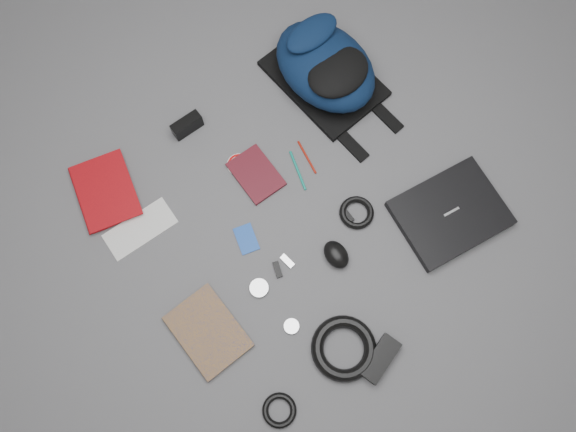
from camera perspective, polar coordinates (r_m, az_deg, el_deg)
ground at (r=1.75m, az=0.00°, el=-0.19°), size 4.00×4.00×0.00m
backpack at (r=1.88m, az=3.81°, el=14.96°), size 0.31×0.43×0.17m
laptop at (r=1.81m, az=16.14°, el=0.27°), size 0.36×0.30×0.03m
textbook_red at (r=1.88m, az=-20.51°, el=1.37°), size 0.23×0.27×0.03m
comic_book at (r=1.70m, az=-10.47°, el=-13.23°), size 0.17×0.24×0.02m
envelope at (r=1.80m, az=-14.79°, el=-1.27°), size 0.22×0.11×0.00m
dvd_case at (r=1.80m, az=-3.27°, el=4.25°), size 0.12×0.17×0.01m
compact_camera at (r=1.87m, az=-10.22°, el=9.05°), size 0.10×0.04×0.06m
sticker_disc at (r=1.82m, az=-5.02°, el=5.23°), size 0.08×0.08×0.00m
pen_teal at (r=1.80m, az=1.00°, el=4.65°), size 0.05×0.14×0.01m
pen_red at (r=1.82m, az=1.94°, el=5.99°), size 0.03×0.12×0.01m
id_badge at (r=1.74m, az=-4.25°, el=-2.34°), size 0.08×0.10×0.00m
usb_black at (r=1.71m, az=-1.07°, el=-5.46°), size 0.03×0.05×0.01m
usb_silver at (r=1.71m, az=-0.07°, el=-4.61°), size 0.02×0.05×0.01m
key_fob at (r=1.76m, az=5.99°, el=-0.10°), size 0.03×0.04×0.01m
mouse at (r=1.71m, az=4.92°, el=-3.92°), size 0.07×0.10×0.05m
headphone_left at (r=1.70m, az=-2.95°, el=-7.33°), size 0.07×0.07×0.01m
headphone_right at (r=1.68m, az=0.36°, el=-11.14°), size 0.06×0.06×0.01m
cable_coil at (r=1.76m, az=6.98°, el=0.35°), size 0.11×0.11×0.02m
power_brick at (r=1.68m, az=9.32°, el=-14.12°), size 0.15×0.10×0.03m
power_cord_coil at (r=1.67m, az=5.68°, el=-13.23°), size 0.20×0.20×0.04m
earbud_coil at (r=1.67m, az=-0.89°, el=-19.14°), size 0.13×0.13×0.02m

